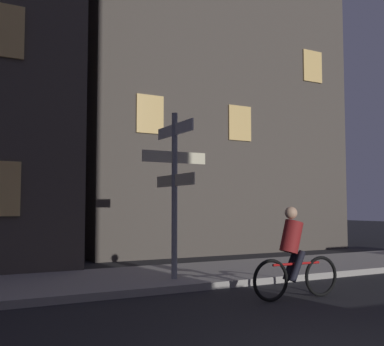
{
  "coord_description": "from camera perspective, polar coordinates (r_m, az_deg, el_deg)",
  "views": [
    {
      "loc": [
        -3.85,
        -2.98,
        1.61
      ],
      "look_at": [
        0.86,
        5.65,
        2.3
      ],
      "focal_mm": 44.86,
      "sensor_mm": 36.0,
      "label": 1
    }
  ],
  "objects": [
    {
      "name": "building_right_block",
      "position": [
        19.49,
        0.55,
        10.27
      ],
      "size": [
        10.03,
        6.07,
        12.84
      ],
      "color": "#4C443D",
      "rests_on": "ground_plane"
    },
    {
      "name": "signpost",
      "position": [
        9.94,
        -2.09,
        -0.72
      ],
      "size": [
        1.45,
        1.68,
        3.42
      ],
      "color": "gray",
      "rests_on": "sidewalk_kerb"
    },
    {
      "name": "cyclist",
      "position": [
        8.69,
        12.03,
        -9.62
      ],
      "size": [
        1.82,
        0.34,
        1.61
      ],
      "color": "black",
      "rests_on": "ground_plane"
    },
    {
      "name": "sidewalk_kerb",
      "position": [
        10.48,
        -6.92,
        -12.44
      ],
      "size": [
        40.0,
        3.1,
        0.14
      ],
      "primitive_type": "cube",
      "color": "#9E9991",
      "rests_on": "ground_plane"
    }
  ]
}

